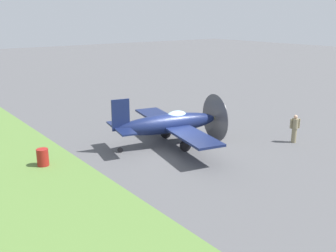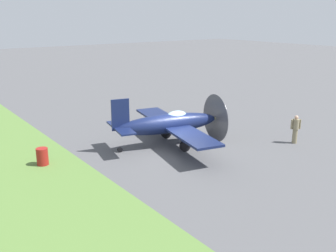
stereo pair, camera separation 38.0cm
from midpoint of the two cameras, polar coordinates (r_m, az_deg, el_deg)
ground_plane at (r=22.03m, az=1.29°, el=-3.84°), size 160.00×160.00×0.00m
airplane_lead at (r=22.77m, az=-0.15°, el=0.38°), size 9.05×7.24×3.21m
ground_crew_chief at (r=24.55m, az=17.74°, el=-0.29°), size 0.38×0.55×1.73m
fuel_drum at (r=21.00m, az=-18.48°, el=-4.40°), size 0.60×0.60×0.90m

